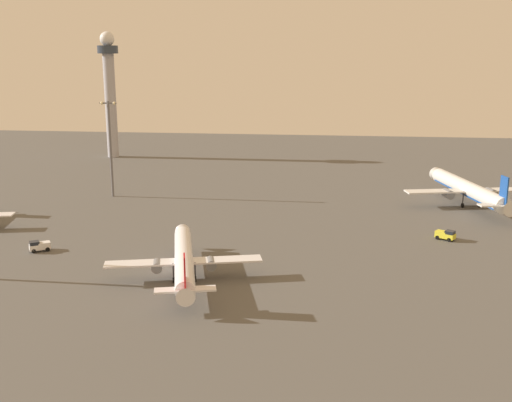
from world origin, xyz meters
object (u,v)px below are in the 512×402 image
Objects in this scene: baggage_tractor at (39,246)px; maintenance_van at (446,235)px; airplane_far_stand at (469,190)px; control_tower at (110,87)px; airplane_terminal_side at (184,260)px; apron_light_east at (110,143)px.

baggage_tractor and maintenance_van have the same top height.
baggage_tractor is at bearing -164.65° from airplane_far_stand.
control_tower reaches higher than airplane_terminal_side.
airplane_far_stand reaches higher than baggage_tractor.
maintenance_van is 0.17× the size of apron_light_east.
apron_light_east is at bearing -30.09° from baggage_tractor.
airplane_far_stand is at bearing -94.92° from baggage_tractor.
airplane_far_stand is 109.83m from baggage_tractor.
airplane_far_stand is 1.64× the size of apron_light_east.
apron_light_east reaches higher than airplane_far_stand.
baggage_tractor is (28.13, -119.79, -26.73)m from control_tower.
maintenance_van is at bearing -41.77° from control_tower.
control_tower is at bearing 110.11° from apron_light_east.
apron_light_east is (-99.44, -1.40, 11.13)m from airplane_far_stand.
apron_light_east is at bearing 167.72° from airplane_far_stand.
apron_light_east reaches higher than maintenance_van.
airplane_terminal_side is 35.70m from baggage_tractor.
apron_light_east is (-36.52, 62.69, 12.01)m from airplane_terminal_side.
apron_light_east is at bearing -77.64° from maintenance_van.
airplane_far_stand reaches higher than maintenance_van.
control_tower is at bearing 138.48° from airplane_far_stand.
airplane_terminal_side is 73.54m from apron_light_east.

